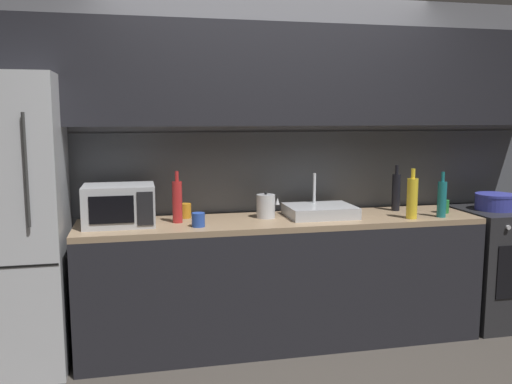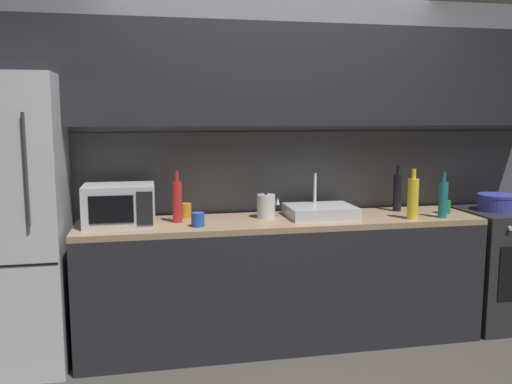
{
  "view_description": "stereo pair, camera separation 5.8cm",
  "coord_description": "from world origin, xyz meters",
  "px_view_note": "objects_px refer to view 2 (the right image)",
  "views": [
    {
      "loc": [
        -0.99,
        -2.72,
        1.63
      ],
      "look_at": [
        -0.19,
        0.9,
        1.1
      ],
      "focal_mm": 37.98,
      "sensor_mm": 36.0,
      "label": 1
    },
    {
      "loc": [
        -0.93,
        -2.73,
        1.63
      ],
      "look_at": [
        -0.19,
        0.9,
        1.1
      ],
      "focal_mm": 37.98,
      "sensor_mm": 36.0,
      "label": 2
    }
  ],
  "objects_px": {
    "refrigerator": "(10,224)",
    "wine_bottle_dark": "(397,192)",
    "microwave": "(119,205)",
    "kettle": "(266,206)",
    "wine_bottle_teal": "(443,199)",
    "mug_green": "(445,207)",
    "wine_bottle_red": "(177,201)",
    "mug_amber": "(186,211)",
    "cooking_pot": "(498,202)",
    "oven_range": "(500,267)",
    "wine_bottle_yellow": "(413,198)",
    "mug_blue": "(198,220)"
  },
  "relations": [
    {
      "from": "refrigerator",
      "to": "wine_bottle_dark",
      "type": "height_order",
      "value": "refrigerator"
    },
    {
      "from": "microwave",
      "to": "kettle",
      "type": "bearing_deg",
      "value": 2.7
    },
    {
      "from": "wine_bottle_teal",
      "to": "mug_green",
      "type": "relative_size",
      "value": 3.38
    },
    {
      "from": "wine_bottle_dark",
      "to": "mug_green",
      "type": "relative_size",
      "value": 3.62
    },
    {
      "from": "wine_bottle_red",
      "to": "mug_green",
      "type": "height_order",
      "value": "wine_bottle_red"
    },
    {
      "from": "mug_amber",
      "to": "microwave",
      "type": "bearing_deg",
      "value": -159.89
    },
    {
      "from": "mug_green",
      "to": "cooking_pot",
      "type": "height_order",
      "value": "cooking_pot"
    },
    {
      "from": "refrigerator",
      "to": "microwave",
      "type": "bearing_deg",
      "value": 1.55
    },
    {
      "from": "refrigerator",
      "to": "mug_green",
      "type": "bearing_deg",
      "value": -0.58
    },
    {
      "from": "oven_range",
      "to": "mug_amber",
      "type": "bearing_deg",
      "value": 175.65
    },
    {
      "from": "wine_bottle_teal",
      "to": "wine_bottle_dark",
      "type": "height_order",
      "value": "wine_bottle_dark"
    },
    {
      "from": "wine_bottle_yellow",
      "to": "mug_amber",
      "type": "distance_m",
      "value": 1.61
    },
    {
      "from": "wine_bottle_yellow",
      "to": "mug_blue",
      "type": "xyz_separation_m",
      "value": [
        -1.5,
        0.04,
        -0.1
      ]
    },
    {
      "from": "microwave",
      "to": "wine_bottle_red",
      "type": "relative_size",
      "value": 1.31
    },
    {
      "from": "oven_range",
      "to": "wine_bottle_dark",
      "type": "height_order",
      "value": "wine_bottle_dark"
    },
    {
      "from": "wine_bottle_red",
      "to": "mug_amber",
      "type": "relative_size",
      "value": 3.41
    },
    {
      "from": "mug_amber",
      "to": "refrigerator",
      "type": "bearing_deg",
      "value": -170.81
    },
    {
      "from": "wine_bottle_red",
      "to": "mug_green",
      "type": "distance_m",
      "value": 1.97
    },
    {
      "from": "mug_green",
      "to": "wine_bottle_teal",
      "type": "bearing_deg",
      "value": -125.59
    },
    {
      "from": "mug_blue",
      "to": "cooking_pot",
      "type": "height_order",
      "value": "cooking_pot"
    },
    {
      "from": "wine_bottle_yellow",
      "to": "cooking_pot",
      "type": "relative_size",
      "value": 1.19
    },
    {
      "from": "wine_bottle_red",
      "to": "cooking_pot",
      "type": "bearing_deg",
      "value": -0.64
    },
    {
      "from": "wine_bottle_red",
      "to": "mug_amber",
      "type": "xyz_separation_m",
      "value": [
        0.07,
        0.16,
        -0.1
      ]
    },
    {
      "from": "wine_bottle_teal",
      "to": "wine_bottle_dark",
      "type": "bearing_deg",
      "value": 122.11
    },
    {
      "from": "mug_blue",
      "to": "mug_amber",
      "type": "height_order",
      "value": "mug_amber"
    },
    {
      "from": "oven_range",
      "to": "wine_bottle_dark",
      "type": "bearing_deg",
      "value": 170.63
    },
    {
      "from": "oven_range",
      "to": "mug_amber",
      "type": "relative_size",
      "value": 8.7
    },
    {
      "from": "refrigerator",
      "to": "wine_bottle_teal",
      "type": "distance_m",
      "value": 2.93
    },
    {
      "from": "wine_bottle_yellow",
      "to": "cooking_pot",
      "type": "distance_m",
      "value": 0.83
    },
    {
      "from": "oven_range",
      "to": "wine_bottle_teal",
      "type": "relative_size",
      "value": 2.76
    },
    {
      "from": "refrigerator",
      "to": "mug_blue",
      "type": "relative_size",
      "value": 20.37
    },
    {
      "from": "refrigerator",
      "to": "mug_amber",
      "type": "height_order",
      "value": "refrigerator"
    },
    {
      "from": "kettle",
      "to": "mug_blue",
      "type": "distance_m",
      "value": 0.55
    },
    {
      "from": "wine_bottle_yellow",
      "to": "wine_bottle_dark",
      "type": "relative_size",
      "value": 1.02
    },
    {
      "from": "refrigerator",
      "to": "kettle",
      "type": "bearing_deg",
      "value": 2.24
    },
    {
      "from": "wine_bottle_yellow",
      "to": "wine_bottle_red",
      "type": "distance_m",
      "value": 1.64
    },
    {
      "from": "microwave",
      "to": "mug_amber",
      "type": "xyz_separation_m",
      "value": [
        0.45,
        0.16,
        -0.08
      ]
    },
    {
      "from": "oven_range",
      "to": "microwave",
      "type": "height_order",
      "value": "microwave"
    },
    {
      "from": "kettle",
      "to": "mug_green",
      "type": "bearing_deg",
      "value": -4.12
    },
    {
      "from": "oven_range",
      "to": "kettle",
      "type": "xyz_separation_m",
      "value": [
        -1.86,
        0.07,
        0.53
      ]
    },
    {
      "from": "wine_bottle_teal",
      "to": "mug_green",
      "type": "distance_m",
      "value": 0.2
    },
    {
      "from": "oven_range",
      "to": "wine_bottle_dark",
      "type": "relative_size",
      "value": 2.58
    },
    {
      "from": "wine_bottle_yellow",
      "to": "mug_amber",
      "type": "xyz_separation_m",
      "value": [
        -1.56,
        0.37,
        -0.1
      ]
    },
    {
      "from": "wine_bottle_dark",
      "to": "mug_blue",
      "type": "xyz_separation_m",
      "value": [
        -1.54,
        -0.28,
        -0.1
      ]
    },
    {
      "from": "mug_amber",
      "to": "cooking_pot",
      "type": "bearing_deg",
      "value": -4.41
    },
    {
      "from": "oven_range",
      "to": "wine_bottle_teal",
      "type": "xyz_separation_m",
      "value": [
        -0.62,
        -0.18,
        0.58
      ]
    },
    {
      "from": "mug_amber",
      "to": "wine_bottle_red",
      "type": "bearing_deg",
      "value": -112.96
    },
    {
      "from": "oven_range",
      "to": "wine_bottle_red",
      "type": "distance_m",
      "value": 2.55
    },
    {
      "from": "wine_bottle_red",
      "to": "wine_bottle_teal",
      "type": "distance_m",
      "value": 1.87
    },
    {
      "from": "wine_bottle_teal",
      "to": "mug_amber",
      "type": "bearing_deg",
      "value": 168.58
    }
  ]
}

